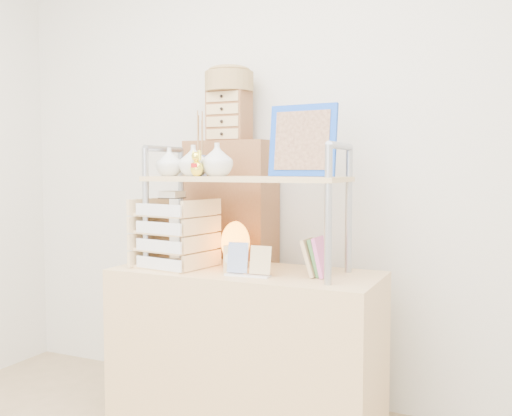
{
  "coord_description": "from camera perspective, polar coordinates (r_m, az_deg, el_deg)",
  "views": [
    {
      "loc": [
        1.1,
        -1.08,
        1.21
      ],
      "look_at": [
        0.05,
        1.2,
        1.03
      ],
      "focal_mm": 40.0,
      "sensor_mm": 36.0,
      "label": 1
    }
  ],
  "objects": [
    {
      "name": "room_shell",
      "position": [
        1.9,
        -12.21,
        18.74
      ],
      "size": [
        3.42,
        3.41,
        2.61
      ],
      "color": "silver",
      "rests_on": "ground"
    },
    {
      "name": "desk",
      "position": [
        2.66,
        -1.03,
        -14.23
      ],
      "size": [
        1.2,
        0.5,
        0.75
      ],
      "primitive_type": "cube",
      "color": "tan",
      "rests_on": "ground"
    },
    {
      "name": "cabinet",
      "position": [
        3.03,
        -2.46,
        -6.17
      ],
      "size": [
        0.45,
        0.25,
        1.35
      ],
      "primitive_type": "cube",
      "rotation": [
        0.0,
        0.0,
        -0.01
      ],
      "color": "brown",
      "rests_on": "ground"
    },
    {
      "name": "hutch",
      "position": [
        2.57,
        -2.31,
        3.52
      ],
      "size": [
        0.9,
        0.34,
        0.74
      ],
      "color": "#989DA6",
      "rests_on": "desk"
    },
    {
      "name": "letter_tray",
      "position": [
        2.66,
        -8.31,
        -2.89
      ],
      "size": [
        0.33,
        0.32,
        0.35
      ],
      "color": "#DEBE85",
      "rests_on": "desk"
    },
    {
      "name": "salt_lamp",
      "position": [
        2.64,
        -2.07,
        -3.61
      ],
      "size": [
        0.14,
        0.13,
        0.21
      ],
      "color": "brown",
      "rests_on": "desk"
    },
    {
      "name": "desk_clock",
      "position": [
        2.5,
        -2.26,
        -5.15
      ],
      "size": [
        0.09,
        0.06,
        0.12
      ],
      "color": "tan",
      "rests_on": "desk"
    },
    {
      "name": "postcard_stand",
      "position": [
        2.44,
        -0.8,
        -5.88
      ],
      "size": [
        0.2,
        0.07,
        0.14
      ],
      "color": "white",
      "rests_on": "desk"
    },
    {
      "name": "drawer_chest",
      "position": [
        2.97,
        -2.71,
        9.13
      ],
      "size": [
        0.2,
        0.16,
        0.25
      ],
      "color": "brown",
      "rests_on": "cabinet"
    },
    {
      "name": "woven_basket",
      "position": [
        2.99,
        -2.7,
        12.47
      ],
      "size": [
        0.25,
        0.25,
        0.1
      ],
      "primitive_type": "cylinder",
      "color": "olive",
      "rests_on": "drawer_chest"
    }
  ]
}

